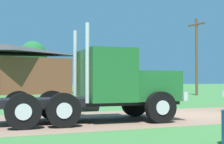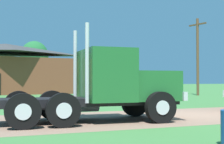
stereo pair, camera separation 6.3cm
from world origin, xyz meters
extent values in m
plane|color=#417A3C|center=(0.00, 0.00, 0.00)|extent=(200.00, 200.00, 0.00)
cube|color=#8D6C57|center=(0.00, 0.00, 0.00)|extent=(120.00, 5.78, 0.01)
cube|color=black|center=(-5.03, -0.60, 0.75)|extent=(6.80, 1.86, 0.28)
cube|color=#23662D|center=(-2.58, -0.71, 1.31)|extent=(1.92, 2.14, 1.12)
cube|color=silver|center=(-1.61, -0.75, 0.93)|extent=(0.26, 2.27, 0.32)
cube|color=#23662D|center=(-4.33, -0.63, 1.70)|extent=(1.78, 2.43, 1.91)
cube|color=#2D3D4C|center=(-3.48, -0.67, 2.09)|extent=(0.12, 1.97, 0.84)
cylinder|color=silver|center=(-5.25, 0.34, 2.11)|extent=(0.14, 0.14, 2.72)
cylinder|color=silver|center=(-5.33, -1.53, 2.11)|extent=(0.14, 0.14, 2.72)
cylinder|color=silver|center=(-4.79, 0.42, 0.53)|extent=(1.02, 0.56, 0.52)
cylinder|color=black|center=(-2.62, 0.47, 0.56)|extent=(1.13, 0.35, 1.12)
cylinder|color=silver|center=(-2.61, 0.63, 0.56)|extent=(0.51, 0.06, 0.50)
cylinder|color=black|center=(-2.72, -1.89, 0.56)|extent=(1.13, 0.35, 1.12)
cylinder|color=silver|center=(-2.73, -2.05, 0.56)|extent=(0.51, 0.06, 0.50)
cylinder|color=black|center=(-7.34, 0.68, 0.56)|extent=(1.13, 0.35, 1.12)
cylinder|color=silver|center=(-7.34, 0.84, 0.56)|extent=(0.51, 0.06, 0.50)
cylinder|color=black|center=(-7.45, -1.68, 0.56)|extent=(1.13, 0.35, 1.12)
cylinder|color=silver|center=(-7.45, -1.84, 0.56)|extent=(0.51, 0.06, 0.50)
cylinder|color=black|center=(-6.10, 0.62, 0.56)|extent=(1.13, 0.35, 1.12)
cylinder|color=silver|center=(-6.09, 0.78, 0.56)|extent=(0.51, 0.06, 0.50)
cylinder|color=black|center=(-6.20, -1.74, 0.56)|extent=(1.13, 0.35, 1.12)
cylinder|color=silver|center=(-6.20, -1.90, 0.56)|extent=(0.51, 0.06, 0.50)
cube|color=brown|center=(-6.31, 26.51, 1.99)|extent=(14.28, 8.58, 3.97)
pyramid|color=#3C3C3C|center=(-6.31, 26.51, 5.08)|extent=(14.99, 9.01, 1.10)
cylinder|color=brown|center=(11.46, 15.51, 3.88)|extent=(0.26, 0.26, 7.75)
cube|color=brown|center=(11.46, 15.51, 7.15)|extent=(0.59, 2.18, 0.14)
cylinder|color=#513823|center=(-0.92, 42.46, 1.80)|extent=(0.44, 0.44, 3.60)
ellipsoid|color=#226632|center=(-0.92, 42.46, 5.42)|extent=(4.56, 4.56, 5.01)
camera|label=1|loc=(-8.63, -12.13, 1.52)|focal=52.84mm
camera|label=2|loc=(-8.58, -12.16, 1.52)|focal=52.84mm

